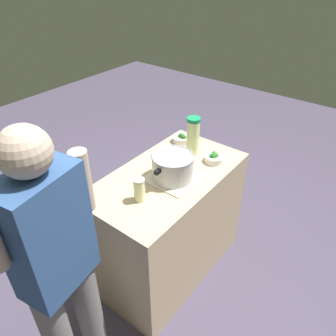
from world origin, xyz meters
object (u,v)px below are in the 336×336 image
object	(u,v)px
broccoli_bowl_front	(182,138)
person_cook	(58,267)
broccoli_bowl_center	(214,158)
lemonade_pitcher	(193,136)
cooking_pot	(173,166)
mason_jar	(139,190)

from	to	relation	value
broccoli_bowl_front	person_cook	bearing A→B (deg)	10.52
broccoli_bowl_center	lemonade_pitcher	bearing A→B (deg)	-86.33
lemonade_pitcher	person_cook	xyz separation A→B (m)	(1.20, 0.08, -0.13)
cooking_pot	lemonade_pitcher	xyz separation A→B (m)	(-0.32, -0.07, 0.05)
cooking_pot	broccoli_bowl_center	bearing A→B (deg)	162.58
person_cook	broccoli_bowl_front	bearing A→B (deg)	-169.48
broccoli_bowl_front	broccoli_bowl_center	xyz separation A→B (m)	(0.09, 0.33, -0.00)
cooking_pot	person_cook	xyz separation A→B (m)	(0.88, 0.01, -0.08)
cooking_pot	broccoli_bowl_front	xyz separation A→B (m)	(-0.42, -0.23, -0.06)
cooking_pot	lemonade_pitcher	distance (m)	0.33
broccoli_bowl_front	person_cook	world-z (taller)	person_cook
lemonade_pitcher	person_cook	world-z (taller)	person_cook
lemonade_pitcher	broccoli_bowl_center	bearing A→B (deg)	93.67
lemonade_pitcher	mason_jar	size ratio (longest dim) A/B	1.94
mason_jar	broccoli_bowl_center	distance (m)	0.63
broccoli_bowl_front	broccoli_bowl_center	bearing A→B (deg)	75.58
cooking_pot	broccoli_bowl_center	xyz separation A→B (m)	(-0.33, 0.10, -0.06)
lemonade_pitcher	broccoli_bowl_center	xyz separation A→B (m)	(-0.01, 0.17, -0.11)
cooking_pot	person_cook	distance (m)	0.88
mason_jar	broccoli_bowl_front	bearing A→B (deg)	-163.59
mason_jar	broccoli_bowl_front	size ratio (longest dim) A/B	1.05
mason_jar	broccoli_bowl_front	world-z (taller)	mason_jar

